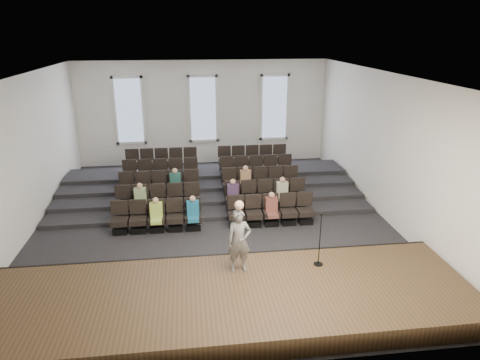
% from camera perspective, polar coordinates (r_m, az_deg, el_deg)
% --- Properties ---
extents(ground, '(14.00, 14.00, 0.00)m').
position_cam_1_polar(ground, '(15.13, -3.49, -5.38)').
color(ground, black).
rests_on(ground, ground).
extents(ceiling, '(12.00, 14.00, 0.02)m').
position_cam_1_polar(ceiling, '(13.79, -3.92, 13.85)').
color(ceiling, white).
rests_on(ceiling, ground).
extents(wall_back, '(12.00, 0.04, 5.00)m').
position_cam_1_polar(wall_back, '(21.10, -4.92, 8.90)').
color(wall_back, silver).
rests_on(wall_back, ground).
extents(wall_front, '(12.00, 0.04, 5.00)m').
position_cam_1_polar(wall_front, '(7.76, -0.33, -10.31)').
color(wall_front, silver).
rests_on(wall_front, ground).
extents(wall_left, '(0.04, 14.00, 5.00)m').
position_cam_1_polar(wall_left, '(15.17, -27.04, 2.60)').
color(wall_left, silver).
rests_on(wall_left, ground).
extents(wall_right, '(0.04, 14.00, 5.00)m').
position_cam_1_polar(wall_right, '(15.78, 18.74, 4.31)').
color(wall_right, silver).
rests_on(wall_right, ground).
extents(stage, '(11.80, 3.60, 0.50)m').
position_cam_1_polar(stage, '(10.58, -1.59, -15.75)').
color(stage, '#46311E').
rests_on(stage, ground).
extents(stage_lip, '(11.80, 0.06, 0.52)m').
position_cam_1_polar(stage_lip, '(12.07, -2.43, -10.93)').
color(stage_lip, black).
rests_on(stage_lip, ground).
extents(risers, '(11.80, 4.80, 0.60)m').
position_cam_1_polar(risers, '(17.98, -4.18, -0.59)').
color(risers, black).
rests_on(risers, ground).
extents(seating_rows, '(6.80, 4.70, 1.67)m').
position_cam_1_polar(seating_rows, '(16.29, -3.90, -0.94)').
color(seating_rows, black).
rests_on(seating_rows, ground).
extents(windows, '(8.44, 0.10, 3.24)m').
position_cam_1_polar(windows, '(20.99, -4.93, 9.40)').
color(windows, white).
rests_on(windows, wall_back).
extents(audience, '(5.45, 2.64, 1.10)m').
position_cam_1_polar(audience, '(15.10, -3.63, -2.08)').
color(audience, '#B1D254').
rests_on(audience, seating_rows).
extents(speaker, '(0.62, 0.42, 1.65)m').
position_cam_1_polar(speaker, '(10.85, -0.11, -8.12)').
color(speaker, '#63605D').
rests_on(speaker, stage).
extents(mic_stand, '(0.25, 0.25, 1.47)m').
position_cam_1_polar(mic_stand, '(11.45, 10.51, -9.11)').
color(mic_stand, black).
rests_on(mic_stand, stage).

